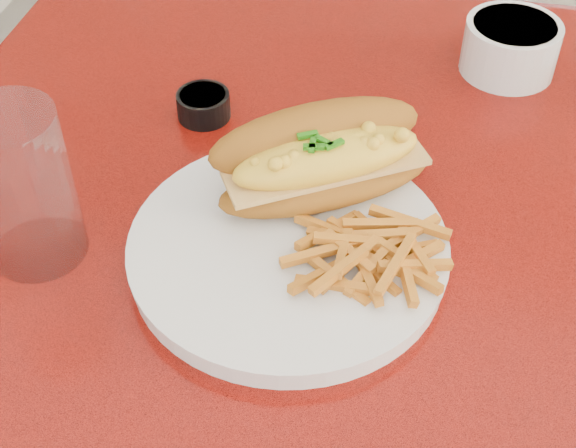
% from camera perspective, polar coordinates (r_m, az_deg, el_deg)
% --- Properties ---
extents(diner_table, '(1.23, 0.83, 0.77)m').
position_cam_1_polar(diner_table, '(0.84, 15.01, -7.73)').
color(diner_table, red).
rests_on(diner_table, ground).
extents(booth_bench_far, '(1.20, 0.51, 0.90)m').
position_cam_1_polar(booth_bench_far, '(1.66, 13.36, 7.38)').
color(booth_bench_far, maroon).
rests_on(booth_bench_far, ground).
extents(dinner_plate, '(0.27, 0.27, 0.02)m').
position_cam_1_polar(dinner_plate, '(0.66, 0.00, -1.83)').
color(dinner_plate, silver).
rests_on(dinner_plate, diner_table).
extents(mac_hoagie, '(0.21, 0.18, 0.08)m').
position_cam_1_polar(mac_hoagie, '(0.68, 2.46, 4.72)').
color(mac_hoagie, '#935917').
rests_on(mac_hoagie, dinner_plate).
extents(fries_pile, '(0.11, 0.10, 0.03)m').
position_cam_1_polar(fries_pile, '(0.63, 5.62, -1.71)').
color(fries_pile, orange).
rests_on(fries_pile, dinner_plate).
extents(fork, '(0.03, 0.14, 0.00)m').
position_cam_1_polar(fork, '(0.66, 5.95, -1.34)').
color(fork, silver).
rests_on(fork, dinner_plate).
extents(gravy_ramekin, '(0.10, 0.10, 0.06)m').
position_cam_1_polar(gravy_ramekin, '(0.89, 15.54, 12.11)').
color(gravy_ramekin, silver).
rests_on(gravy_ramekin, diner_table).
extents(sauce_cup_left, '(0.07, 0.07, 0.03)m').
position_cam_1_polar(sauce_cup_left, '(0.81, -6.03, 8.48)').
color(sauce_cup_left, black).
rests_on(sauce_cup_left, diner_table).
extents(water_tumbler, '(0.10, 0.10, 0.14)m').
position_cam_1_polar(water_tumbler, '(0.66, -18.35, 2.45)').
color(water_tumbler, silver).
rests_on(water_tumbler, diner_table).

